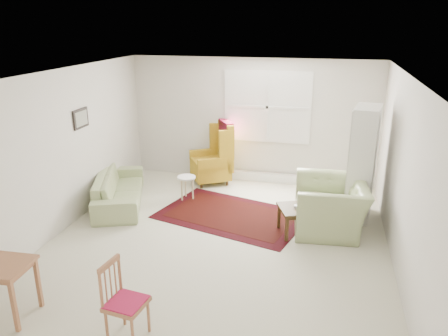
% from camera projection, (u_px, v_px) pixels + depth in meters
% --- Properties ---
extents(room, '(5.04, 5.54, 2.51)m').
position_uv_depth(room, '(224.00, 157.00, 6.49)').
color(room, beige).
rests_on(room, ground).
extents(rug, '(2.74, 2.14, 0.02)m').
position_uv_depth(rug, '(232.00, 215.00, 7.50)').
color(rug, black).
rests_on(rug, ground).
extents(sofa, '(1.40, 2.09, 0.79)m').
position_uv_depth(sofa, '(119.00, 183.00, 7.88)').
color(sofa, '#95A46D').
rests_on(sofa, ground).
extents(armchair, '(1.19, 1.33, 0.96)m').
position_uv_depth(armchair, '(331.00, 201.00, 6.88)').
color(armchair, '#95A46D').
rests_on(armchair, ground).
extents(wingback_chair, '(1.05, 1.03, 1.28)m').
position_uv_depth(wingback_chair, '(210.00, 153.00, 8.84)').
color(wingback_chair, '#B58C1B').
rests_on(wingback_chair, ground).
extents(coffee_table, '(0.71, 0.71, 0.45)m').
position_uv_depth(coffee_table, '(297.00, 221.00, 6.80)').
color(coffee_table, '#3C2912').
rests_on(coffee_table, ground).
extents(stool, '(0.35, 0.35, 0.45)m').
position_uv_depth(stool, '(187.00, 188.00, 8.13)').
color(stool, white).
rests_on(stool, ground).
extents(cabinet, '(0.51, 0.81, 1.89)m').
position_uv_depth(cabinet, '(363.00, 164.00, 7.18)').
color(cabinet, silver).
rests_on(cabinet, ground).
extents(desk_chair, '(0.43, 0.43, 0.87)m').
position_uv_depth(desk_chair, '(126.00, 302.00, 4.49)').
color(desk_chair, '#9C633F').
rests_on(desk_chair, ground).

